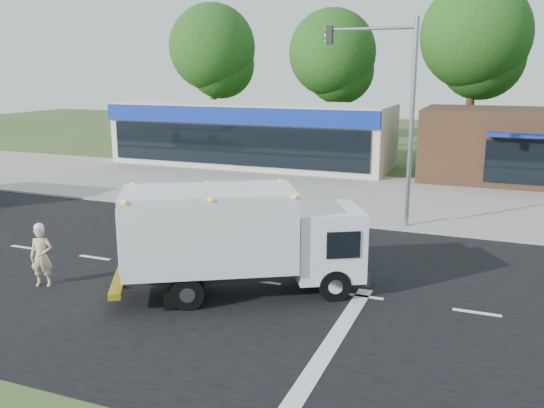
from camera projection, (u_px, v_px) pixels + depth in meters
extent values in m
plane|color=#385123|center=(261.00, 282.00, 16.91)|extent=(120.00, 120.00, 0.00)
cube|color=black|center=(261.00, 282.00, 16.91)|extent=(60.00, 14.00, 0.02)
cube|color=gray|center=(336.00, 216.00, 24.32)|extent=(60.00, 2.40, 0.12)
cube|color=gray|center=(367.00, 191.00, 29.57)|extent=(60.00, 9.00, 0.02)
cube|color=silver|center=(25.00, 247.00, 20.16)|extent=(1.20, 0.15, 0.01)
cube|color=silver|center=(95.00, 258.00, 19.07)|extent=(1.20, 0.15, 0.01)
cube|color=silver|center=(173.00, 269.00, 17.99)|extent=(1.20, 0.15, 0.01)
cube|color=silver|center=(261.00, 282.00, 16.91)|extent=(1.20, 0.15, 0.01)
cube|color=silver|center=(362.00, 296.00, 15.83)|extent=(1.20, 0.15, 0.01)
cube|color=silver|center=(477.00, 313.00, 14.74)|extent=(1.20, 0.15, 0.01)
cube|color=silver|center=(332.00, 343.00, 13.11)|extent=(0.40, 7.00, 0.01)
cube|color=black|center=(211.00, 273.00, 15.81)|extent=(4.41, 3.06, 0.32)
cube|color=white|center=(326.00, 241.00, 16.08)|extent=(2.56, 2.61, 1.92)
cube|color=black|center=(356.00, 234.00, 16.16)|extent=(0.98, 1.57, 0.82)
cube|color=white|center=(209.00, 228.00, 15.52)|extent=(5.05, 4.17, 2.14)
cube|color=silver|center=(122.00, 233.00, 15.21)|extent=(0.96, 1.61, 1.73)
cube|color=yellow|center=(119.00, 282.00, 15.50)|extent=(1.37, 2.06, 0.16)
cube|color=orange|center=(208.00, 190.00, 15.28)|extent=(4.91, 4.11, 0.07)
cylinder|color=black|center=(320.00, 264.00, 17.14)|extent=(0.90, 0.67, 0.88)
cylinder|color=black|center=(334.00, 285.00, 15.47)|extent=(0.90, 0.67, 0.88)
cylinder|color=black|center=(187.00, 270.00, 16.65)|extent=(0.90, 0.67, 0.88)
cylinder|color=black|center=(187.00, 294.00, 14.89)|extent=(0.90, 0.67, 0.88)
imported|color=#CBB287|center=(42.00, 257.00, 16.43)|extent=(0.75, 0.62, 1.77)
sphere|color=white|center=(39.00, 228.00, 16.24)|extent=(0.28, 0.28, 0.28)
cube|color=beige|center=(253.00, 134.00, 37.80)|extent=(18.00, 6.00, 4.00)
cube|color=navy|center=(232.00, 116.00, 34.72)|extent=(18.00, 0.30, 1.00)
cube|color=black|center=(233.00, 145.00, 35.13)|extent=(17.00, 0.12, 2.40)
cube|color=#382316|center=(516.00, 145.00, 32.02)|extent=(10.00, 6.00, 4.00)
cube|color=navy|center=(518.00, 135.00, 29.02)|extent=(3.00, 1.20, 0.20)
cube|color=black|center=(516.00, 162.00, 29.38)|extent=(3.00, 0.12, 2.20)
cylinder|color=gray|center=(411.00, 126.00, 21.80)|extent=(0.18, 0.18, 8.00)
cylinder|color=gray|center=(371.00, 29.00, 21.59)|extent=(3.40, 0.12, 0.12)
cube|color=black|center=(330.00, 35.00, 22.22)|extent=(0.25, 0.25, 0.70)
cylinder|color=#332114|center=(214.00, 100.00, 47.18)|extent=(0.56, 0.56, 7.35)
sphere|color=#184313|center=(212.00, 47.00, 46.23)|extent=(6.93, 6.93, 6.93)
sphere|color=#184313|center=(221.00, 65.00, 46.81)|extent=(5.46, 5.46, 5.46)
cylinder|color=#332114|center=(331.00, 106.00, 43.63)|extent=(0.56, 0.56, 6.86)
sphere|color=#184313|center=(332.00, 53.00, 42.74)|extent=(6.47, 6.47, 6.47)
sphere|color=#184313|center=(340.00, 70.00, 43.30)|extent=(5.10, 5.10, 5.10)
cylinder|color=#332114|center=(470.00, 102.00, 39.91)|extent=(0.56, 0.56, 7.84)
sphere|color=#184313|center=(475.00, 35.00, 38.89)|extent=(7.39, 7.39, 7.39)
sphere|color=#184313|center=(482.00, 57.00, 39.49)|extent=(5.82, 5.82, 5.82)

